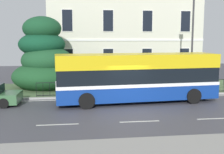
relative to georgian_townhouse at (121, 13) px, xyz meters
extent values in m
cube|color=#424149|center=(-1.89, -16.12, -6.87)|extent=(60.00, 56.00, 0.06)
cube|color=silver|center=(-1.89, -12.47, -6.83)|extent=(54.00, 0.14, 0.01)
cube|color=silver|center=(-5.89, -17.92, -6.83)|extent=(2.00, 0.12, 0.01)
cube|color=silver|center=(-1.89, -17.92, -6.83)|extent=(2.00, 0.12, 0.01)
cube|color=silver|center=(2.11, -17.92, -6.83)|extent=(2.00, 0.12, 0.01)
cube|color=#9E9E99|center=(-1.89, -12.00, -6.78)|extent=(57.00, 0.24, 0.12)
cube|color=#4C663F|center=(-1.89, -8.81, -6.78)|extent=(57.00, 6.13, 0.12)
cube|color=gray|center=(-1.89, -21.62, -6.83)|extent=(57.00, 3.00, 0.01)
cube|color=beige|center=(0.00, 0.00, -0.85)|extent=(15.19, 8.65, 11.74)
cube|color=white|center=(0.00, -4.35, -2.92)|extent=(15.19, 0.06, 0.20)
cube|color=#2D333D|center=(0.00, -4.36, -5.62)|extent=(1.10, 0.06, 2.20)
cube|color=white|center=(-5.70, -4.36, -4.73)|extent=(1.03, 0.04, 2.05)
cube|color=black|center=(-5.70, -4.38, -4.73)|extent=(0.93, 0.03, 1.95)
cube|color=white|center=(-1.90, -4.36, -4.73)|extent=(1.03, 0.04, 2.05)
cube|color=black|center=(-1.90, -4.38, -4.73)|extent=(0.93, 0.03, 1.95)
cube|color=white|center=(1.90, -4.36, -4.73)|extent=(1.03, 0.04, 2.05)
cube|color=black|center=(1.90, -4.38, -4.73)|extent=(0.93, 0.03, 1.95)
cube|color=white|center=(5.70, -4.36, -4.73)|extent=(1.03, 0.04, 2.05)
cube|color=black|center=(5.70, -4.38, -4.73)|extent=(0.93, 0.03, 1.95)
cube|color=white|center=(-5.70, -4.36, -1.12)|extent=(1.03, 0.04, 2.05)
cube|color=black|center=(-5.70, -4.38, -1.12)|extent=(0.93, 0.03, 1.95)
cube|color=white|center=(-1.90, -4.36, -1.12)|extent=(1.03, 0.04, 2.05)
cube|color=black|center=(-1.90, -4.38, -1.12)|extent=(0.93, 0.03, 1.95)
cube|color=white|center=(1.90, -4.36, -1.12)|extent=(1.03, 0.04, 2.05)
cube|color=black|center=(1.90, -4.38, -1.12)|extent=(0.93, 0.03, 1.95)
cube|color=white|center=(5.70, -4.36, -1.12)|extent=(1.03, 0.04, 2.05)
cube|color=black|center=(5.70, -4.38, -1.12)|extent=(0.93, 0.03, 1.95)
cube|color=black|center=(0.00, -11.72, -5.77)|extent=(15.39, 0.04, 0.04)
cube|color=black|center=(0.00, -11.72, -6.64)|extent=(15.39, 0.04, 0.04)
cylinder|color=black|center=(-7.69, -11.72, -6.24)|extent=(0.02, 0.02, 0.95)
cylinder|color=black|center=(-7.24, -11.72, -6.24)|extent=(0.02, 0.02, 0.95)
cylinder|color=black|center=(-6.79, -11.72, -6.24)|extent=(0.02, 0.02, 0.95)
cylinder|color=black|center=(-6.34, -11.72, -6.24)|extent=(0.02, 0.02, 0.95)
cylinder|color=black|center=(-5.88, -11.72, -6.24)|extent=(0.02, 0.02, 0.95)
cylinder|color=black|center=(-5.43, -11.72, -6.24)|extent=(0.02, 0.02, 0.95)
cylinder|color=black|center=(-4.98, -11.72, -6.24)|extent=(0.02, 0.02, 0.95)
cylinder|color=black|center=(-4.53, -11.72, -6.24)|extent=(0.02, 0.02, 0.95)
cylinder|color=black|center=(-4.07, -11.72, -6.24)|extent=(0.02, 0.02, 0.95)
cylinder|color=black|center=(-3.62, -11.72, -6.24)|extent=(0.02, 0.02, 0.95)
cylinder|color=black|center=(-3.17, -11.72, -6.24)|extent=(0.02, 0.02, 0.95)
cylinder|color=black|center=(-2.72, -11.72, -6.24)|extent=(0.02, 0.02, 0.95)
cylinder|color=black|center=(-2.26, -11.72, -6.24)|extent=(0.02, 0.02, 0.95)
cylinder|color=black|center=(-1.81, -11.72, -6.24)|extent=(0.02, 0.02, 0.95)
cylinder|color=black|center=(-1.36, -11.72, -6.24)|extent=(0.02, 0.02, 0.95)
cylinder|color=black|center=(-0.91, -11.72, -6.24)|extent=(0.02, 0.02, 0.95)
cylinder|color=black|center=(-0.45, -11.72, -6.24)|extent=(0.02, 0.02, 0.95)
cylinder|color=black|center=(0.00, -11.72, -6.24)|extent=(0.02, 0.02, 0.95)
cylinder|color=black|center=(0.45, -11.72, -6.24)|extent=(0.02, 0.02, 0.95)
cylinder|color=black|center=(0.91, -11.72, -6.24)|extent=(0.02, 0.02, 0.95)
cylinder|color=black|center=(1.36, -11.72, -6.24)|extent=(0.02, 0.02, 0.95)
cylinder|color=black|center=(1.81, -11.72, -6.24)|extent=(0.02, 0.02, 0.95)
cylinder|color=black|center=(2.26, -11.72, -6.24)|extent=(0.02, 0.02, 0.95)
cylinder|color=black|center=(2.72, -11.72, -6.24)|extent=(0.02, 0.02, 0.95)
cylinder|color=black|center=(3.17, -11.72, -6.24)|extent=(0.02, 0.02, 0.95)
cylinder|color=black|center=(3.62, -11.72, -6.24)|extent=(0.02, 0.02, 0.95)
cylinder|color=black|center=(4.07, -11.72, -6.24)|extent=(0.02, 0.02, 0.95)
cylinder|color=black|center=(4.53, -11.72, -6.24)|extent=(0.02, 0.02, 0.95)
cylinder|color=black|center=(4.98, -11.72, -6.24)|extent=(0.02, 0.02, 0.95)
cylinder|color=black|center=(5.43, -11.72, -6.24)|extent=(0.02, 0.02, 0.95)
cylinder|color=black|center=(5.88, -11.72, -6.24)|extent=(0.02, 0.02, 0.95)
cylinder|color=#423328|center=(-7.46, -7.77, -6.05)|extent=(0.45, 0.45, 1.33)
ellipsoid|color=#1B4825|center=(-7.42, -8.02, -5.79)|extent=(5.31, 5.31, 2.39)
ellipsoid|color=#1B4828|center=(-7.27, -7.97, -4.52)|extent=(4.08, 4.08, 2.30)
ellipsoid|color=#114127|center=(-7.67, -7.67, -3.25)|extent=(3.74, 3.74, 1.96)
ellipsoid|color=#164325|center=(-7.63, -7.58, -1.97)|extent=(3.08, 3.08, 1.96)
cube|color=navy|center=(-1.12, -13.63, -6.07)|extent=(10.39, 3.23, 1.02)
cube|color=white|center=(-1.12, -13.63, -5.60)|extent=(10.41, 3.25, 0.20)
cube|color=black|center=(-1.12, -13.63, -5.07)|extent=(10.31, 3.18, 0.97)
cube|color=gold|center=(-1.12, -13.63, -4.16)|extent=(10.39, 3.23, 0.85)
cube|color=black|center=(4.00, -13.23, -5.12)|extent=(0.22, 2.05, 0.89)
cube|color=black|center=(4.00, -13.23, -4.21)|extent=(0.20, 1.76, 0.55)
cylinder|color=silver|center=(3.94, -12.45, -6.36)|extent=(0.06, 0.20, 0.20)
cylinder|color=silver|center=(4.06, -14.01, -6.36)|extent=(0.06, 0.20, 0.20)
cylinder|color=black|center=(2.16, -12.20, -6.36)|extent=(0.98, 0.37, 0.96)
cylinder|color=black|center=(2.34, -14.54, -6.36)|extent=(0.98, 0.37, 0.96)
cylinder|color=black|center=(-4.58, -12.71, -6.36)|extent=(0.98, 0.37, 0.96)
cylinder|color=black|center=(-4.40, -15.06, -6.36)|extent=(0.98, 0.37, 0.96)
cylinder|color=black|center=(-9.19, -12.53, -6.54)|extent=(0.60, 0.19, 0.60)
cylinder|color=black|center=(-9.24, -14.30, -6.54)|extent=(0.60, 0.19, 0.60)
cylinder|color=#333338|center=(3.69, -10.89, -2.99)|extent=(0.14, 0.14, 7.46)
cylinder|color=#23472D|center=(0.59, -10.77, -6.21)|extent=(0.50, 0.50, 1.01)
ellipsoid|color=black|center=(0.59, -10.77, -5.62)|extent=(0.51, 0.51, 0.18)
camera|label=1|loc=(-4.98, -31.16, -2.74)|focal=45.25mm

